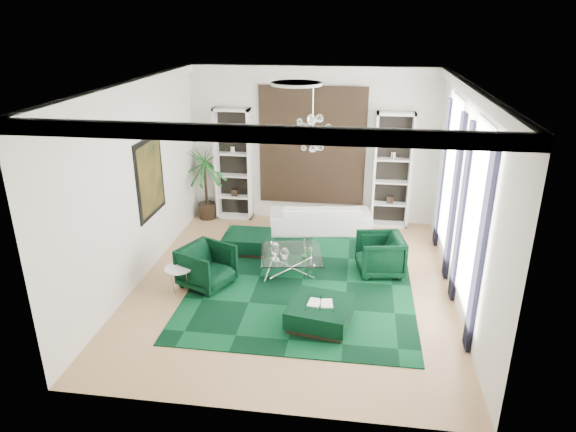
# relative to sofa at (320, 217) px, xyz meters

# --- Properties ---
(floor) EXTENTS (6.00, 7.00, 0.02)m
(floor) POSITION_rel_sofa_xyz_m (-0.29, -2.71, -0.36)
(floor) COLOR tan
(floor) RESTS_ON ground
(ceiling) EXTENTS (6.00, 7.00, 0.02)m
(ceiling) POSITION_rel_sofa_xyz_m (-0.29, -2.71, 3.46)
(ceiling) COLOR white
(ceiling) RESTS_ON ground
(wall_back) EXTENTS (6.00, 0.02, 3.80)m
(wall_back) POSITION_rel_sofa_xyz_m (-0.29, 0.80, 1.55)
(wall_back) COLOR silver
(wall_back) RESTS_ON ground
(wall_front) EXTENTS (6.00, 0.02, 3.80)m
(wall_front) POSITION_rel_sofa_xyz_m (-0.29, -6.22, 1.55)
(wall_front) COLOR silver
(wall_front) RESTS_ON ground
(wall_left) EXTENTS (0.02, 7.00, 3.80)m
(wall_left) POSITION_rel_sofa_xyz_m (-3.30, -2.71, 1.55)
(wall_left) COLOR silver
(wall_left) RESTS_ON ground
(wall_right) EXTENTS (0.02, 7.00, 3.80)m
(wall_right) POSITION_rel_sofa_xyz_m (2.72, -2.71, 1.55)
(wall_right) COLOR silver
(wall_right) RESTS_ON ground
(crown_molding) EXTENTS (6.00, 7.00, 0.18)m
(crown_molding) POSITION_rel_sofa_xyz_m (-0.29, -2.71, 3.35)
(crown_molding) COLOR white
(crown_molding) RESTS_ON ceiling
(ceiling_medallion) EXTENTS (0.90, 0.90, 0.05)m
(ceiling_medallion) POSITION_rel_sofa_xyz_m (-0.29, -2.41, 3.42)
(ceiling_medallion) COLOR white
(ceiling_medallion) RESTS_ON ceiling
(tapestry) EXTENTS (2.50, 0.06, 2.80)m
(tapestry) POSITION_rel_sofa_xyz_m (-0.29, 0.75, 1.55)
(tapestry) COLOR black
(tapestry) RESTS_ON wall_back
(shelving_left) EXTENTS (0.90, 0.38, 2.80)m
(shelving_left) POSITION_rel_sofa_xyz_m (-2.24, 0.60, 1.05)
(shelving_left) COLOR white
(shelving_left) RESTS_ON floor
(shelving_right) EXTENTS (0.90, 0.38, 2.80)m
(shelving_right) POSITION_rel_sofa_xyz_m (1.66, 0.60, 1.05)
(shelving_right) COLOR white
(shelving_right) RESTS_ON floor
(painting) EXTENTS (0.04, 1.30, 1.60)m
(painting) POSITION_rel_sofa_xyz_m (-3.26, -2.11, 1.50)
(painting) COLOR black
(painting) RESTS_ON wall_left
(window_near) EXTENTS (0.03, 1.10, 2.90)m
(window_near) POSITION_rel_sofa_xyz_m (2.70, -3.61, 1.55)
(window_near) COLOR white
(window_near) RESTS_ON wall_right
(curtain_near_a) EXTENTS (0.07, 0.30, 3.25)m
(curtain_near_a) POSITION_rel_sofa_xyz_m (2.66, -4.39, 1.30)
(curtain_near_a) COLOR black
(curtain_near_a) RESTS_ON floor
(curtain_near_b) EXTENTS (0.07, 0.30, 3.25)m
(curtain_near_b) POSITION_rel_sofa_xyz_m (2.66, -2.83, 1.30)
(curtain_near_b) COLOR black
(curtain_near_b) RESTS_ON floor
(window_far) EXTENTS (0.03, 1.10, 2.90)m
(window_far) POSITION_rel_sofa_xyz_m (2.70, -1.21, 1.55)
(window_far) COLOR white
(window_far) RESTS_ON wall_right
(curtain_far_a) EXTENTS (0.07, 0.30, 3.25)m
(curtain_far_a) POSITION_rel_sofa_xyz_m (2.66, -1.99, 1.30)
(curtain_far_a) COLOR black
(curtain_far_a) RESTS_ON floor
(curtain_far_b) EXTENTS (0.07, 0.30, 3.25)m
(curtain_far_b) POSITION_rel_sofa_xyz_m (2.66, -0.43, 1.30)
(curtain_far_b) COLOR black
(curtain_far_b) RESTS_ON floor
(rug) EXTENTS (4.20, 5.00, 0.02)m
(rug) POSITION_rel_sofa_xyz_m (-0.13, -2.52, -0.34)
(rug) COLOR black
(rug) RESTS_ON floor
(sofa) EXTENTS (2.51, 1.28, 0.70)m
(sofa) POSITION_rel_sofa_xyz_m (0.00, 0.00, 0.00)
(sofa) COLOR white
(sofa) RESTS_ON floor
(armchair_left) EXTENTS (1.17, 1.16, 0.81)m
(armchair_left) POSITION_rel_sofa_xyz_m (-1.93, -3.00, 0.06)
(armchair_left) COLOR black
(armchair_left) RESTS_ON floor
(armchair_right) EXTENTS (1.03, 1.01, 0.81)m
(armchair_right) POSITION_rel_sofa_xyz_m (1.36, -2.02, 0.06)
(armchair_right) COLOR black
(armchair_right) RESTS_ON floor
(coffee_table) EXTENTS (1.38, 1.38, 0.41)m
(coffee_table) POSITION_rel_sofa_xyz_m (-0.40, -2.21, -0.14)
(coffee_table) COLOR white
(coffee_table) RESTS_ON floor
(ottoman_side) EXTENTS (0.90, 0.90, 0.40)m
(ottoman_side) POSITION_rel_sofa_xyz_m (-1.49, -1.35, -0.15)
(ottoman_side) COLOR black
(ottoman_side) RESTS_ON floor
(ottoman_front) EXTENTS (1.16, 1.16, 0.40)m
(ottoman_front) POSITION_rel_sofa_xyz_m (0.33, -4.03, -0.15)
(ottoman_front) COLOR black
(ottoman_front) RESTS_ON floor
(book) EXTENTS (0.42, 0.28, 0.03)m
(book) POSITION_rel_sofa_xyz_m (0.33, -4.03, 0.07)
(book) COLOR white
(book) RESTS_ON ottoman_front
(side_table) EXTENTS (0.54, 0.54, 0.50)m
(side_table) POSITION_rel_sofa_xyz_m (-2.37, -3.32, -0.10)
(side_table) COLOR white
(side_table) RESTS_ON floor
(palm) EXTENTS (1.69, 1.69, 2.40)m
(palm) POSITION_rel_sofa_xyz_m (-2.94, 0.44, 0.85)
(palm) COLOR #19591E
(palm) RESTS_ON floor
(chandelier) EXTENTS (1.03, 1.03, 0.72)m
(chandelier) POSITION_rel_sofa_xyz_m (-0.02, -2.19, 2.50)
(chandelier) COLOR white
(chandelier) RESTS_ON ceiling
(table_plant) EXTENTS (0.17, 0.15, 0.24)m
(table_plant) POSITION_rel_sofa_xyz_m (-0.10, -2.46, 0.18)
(table_plant) COLOR #19591E
(table_plant) RESTS_ON coffee_table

